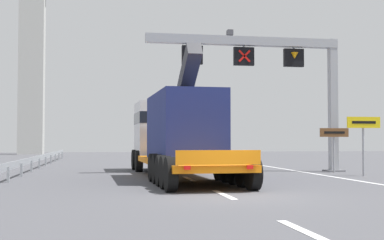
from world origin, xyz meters
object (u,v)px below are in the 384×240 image
overhead_lane_gantry (272,65)px  heavy_haul_truck_orange (174,132)px  exit_sign_yellow (364,131)px  tourist_info_sign_brown (334,139)px

overhead_lane_gantry → heavy_haul_truck_orange: 6.58m
exit_sign_yellow → overhead_lane_gantry: bearing=132.0°
heavy_haul_truck_orange → tourist_info_sign_brown: bearing=5.4°
heavy_haul_truck_orange → tourist_info_sign_brown: 8.28m
overhead_lane_gantry → exit_sign_yellow: size_ratio=3.83×
exit_sign_yellow → tourist_info_sign_brown: (-0.22, 2.57, -0.36)m
heavy_haul_truck_orange → tourist_info_sign_brown: size_ratio=6.34×
tourist_info_sign_brown → heavy_haul_truck_orange: bearing=-174.6°
overhead_lane_gantry → tourist_info_sign_brown: overhead_lane_gantry is taller
heavy_haul_truck_orange → exit_sign_yellow: size_ratio=5.26×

